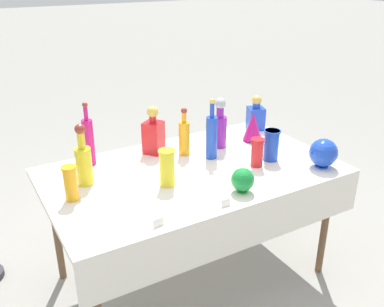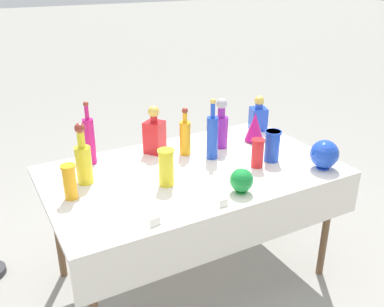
# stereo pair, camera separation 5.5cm
# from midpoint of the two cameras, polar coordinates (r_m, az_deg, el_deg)

# --- Properties ---
(ground_plane) EXTENTS (40.00, 40.00, 0.00)m
(ground_plane) POSITION_cam_midpoint_polar(r_m,az_deg,el_deg) (2.90, 0.57, -15.73)
(ground_plane) COLOR gray
(display_table) EXTENTS (1.67, 0.99, 0.76)m
(display_table) POSITION_cam_midpoint_polar(r_m,az_deg,el_deg) (2.49, 0.96, -3.59)
(display_table) COLOR white
(display_table) RESTS_ON ground
(tall_bottle_0) EXTENTS (0.09, 0.09, 0.33)m
(tall_bottle_0) POSITION_cam_midpoint_polar(r_m,az_deg,el_deg) (2.74, 4.47, 3.63)
(tall_bottle_0) COLOR purple
(tall_bottle_0) RESTS_ON display_table
(tall_bottle_1) EXTENTS (0.07, 0.07, 0.38)m
(tall_bottle_1) POSITION_cam_midpoint_polar(r_m,az_deg,el_deg) (2.57, 3.34, 2.38)
(tall_bottle_1) COLOR blue
(tall_bottle_1) RESTS_ON display_table
(tall_bottle_2) EXTENTS (0.07, 0.07, 0.30)m
(tall_bottle_2) POSITION_cam_midpoint_polar(r_m,az_deg,el_deg) (2.63, -0.32, 2.33)
(tall_bottle_2) COLOR orange
(tall_bottle_2) RESTS_ON display_table
(tall_bottle_3) EXTENTS (0.09, 0.09, 0.34)m
(tall_bottle_3) POSITION_cam_midpoint_polar(r_m,az_deg,el_deg) (2.34, -13.63, -0.84)
(tall_bottle_3) COLOR yellow
(tall_bottle_3) RESTS_ON display_table
(tall_bottle_4) EXTENTS (0.06, 0.06, 0.38)m
(tall_bottle_4) POSITION_cam_midpoint_polar(r_m,az_deg,el_deg) (2.56, -12.91, 1.84)
(tall_bottle_4) COLOR #C61972
(tall_bottle_4) RESTS_ON display_table
(square_decanter_0) EXTENTS (0.15, 0.15, 0.31)m
(square_decanter_0) POSITION_cam_midpoint_polar(r_m,az_deg,el_deg) (2.67, -4.44, 2.68)
(square_decanter_0) COLOR red
(square_decanter_0) RESTS_ON display_table
(square_decanter_1) EXTENTS (0.14, 0.14, 0.25)m
(square_decanter_1) POSITION_cam_midpoint_polar(r_m,az_deg,el_deg) (3.08, 9.34, 4.97)
(square_decanter_1) COLOR blue
(square_decanter_1) RESTS_ON display_table
(slender_vase_0) EXTENTS (0.08, 0.08, 0.18)m
(slender_vase_0) POSITION_cam_midpoint_polar(r_m,az_deg,el_deg) (2.22, -15.31, -3.56)
(slender_vase_0) COLOR orange
(slender_vase_0) RESTS_ON display_table
(slender_vase_1) EXTENTS (0.09, 0.09, 0.20)m
(slender_vase_1) POSITION_cam_midpoint_polar(r_m,az_deg,el_deg) (2.27, -2.76, -1.74)
(slender_vase_1) COLOR yellow
(slender_vase_1) RESTS_ON display_table
(slender_vase_2) EXTENTS (0.10, 0.10, 0.19)m
(slender_vase_2) POSITION_cam_midpoint_polar(r_m,az_deg,el_deg) (2.60, 11.26, 1.12)
(slender_vase_2) COLOR blue
(slender_vase_2) RESTS_ON display_table
(slender_vase_3) EXTENTS (0.08, 0.08, 0.17)m
(slender_vase_3) POSITION_cam_midpoint_polar(r_m,az_deg,el_deg) (2.51, 9.36, 0.18)
(slender_vase_3) COLOR red
(slender_vase_3) RESTS_ON display_table
(fluted_vase_0) EXTENTS (0.13, 0.13, 0.20)m
(fluted_vase_0) POSITION_cam_midpoint_polar(r_m,az_deg,el_deg) (2.87, 8.91, 3.54)
(fluted_vase_0) COLOR #C61972
(fluted_vase_0) RESTS_ON display_table
(round_bowl_0) EXTENTS (0.12, 0.12, 0.13)m
(round_bowl_0) POSITION_cam_midpoint_polar(r_m,az_deg,el_deg) (2.23, 7.33, -3.58)
(round_bowl_0) COLOR #198C38
(round_bowl_0) RESTS_ON display_table
(round_bowl_1) EXTENTS (0.17, 0.17, 0.17)m
(round_bowl_1) POSITION_cam_midpoint_polar(r_m,az_deg,el_deg) (2.58, 17.83, -0.08)
(round_bowl_1) COLOR blue
(round_bowl_1) RESTS_ON display_table
(price_tag_left) EXTENTS (0.06, 0.02, 0.04)m
(price_tag_left) POSITION_cam_midpoint_polar(r_m,az_deg,el_deg) (1.97, -4.15, -9.12)
(price_tag_left) COLOR white
(price_tag_left) RESTS_ON display_table
(price_tag_center) EXTENTS (0.05, 0.02, 0.04)m
(price_tag_center) POSITION_cam_midpoint_polar(r_m,az_deg,el_deg) (2.11, 5.00, -6.63)
(price_tag_center) COLOR white
(price_tag_center) RESTS_ON display_table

